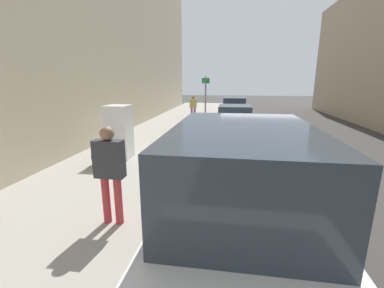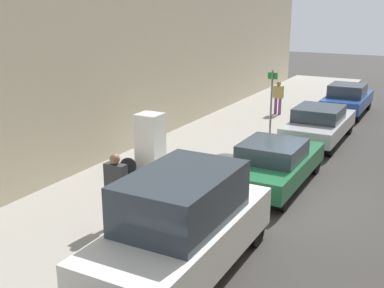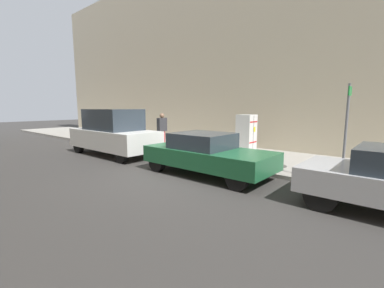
{
  "view_description": "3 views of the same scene",
  "coord_description": "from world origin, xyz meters",
  "px_view_note": "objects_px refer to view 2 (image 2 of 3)",
  "views": [
    {
      "loc": [
        -0.96,
        -7.9,
        2.67
      ],
      "look_at": [
        -2.23,
        0.32,
        0.6
      ],
      "focal_mm": 24.0,
      "sensor_mm": 36.0,
      "label": 1
    },
    {
      "loc": [
        3.33,
        -12.14,
        5.18
      ],
      "look_at": [
        -2.4,
        -1.42,
        1.58
      ],
      "focal_mm": 45.0,
      "sensor_mm": 36.0,
      "label": 2
    },
    {
      "loc": [
        5.83,
        5.64,
        2.23
      ],
      "look_at": [
        -0.95,
        -0.15,
        0.94
      ],
      "focal_mm": 24.0,
      "sensor_mm": 36.0,
      "label": 3
    }
  ],
  "objects_px": {
    "pedestrian_walking_far": "(116,185)",
    "parked_sedan_green": "(274,163)",
    "trash_bag": "(128,166)",
    "pedestrian_standing_near": "(278,96)",
    "street_sign_post": "(271,104)",
    "parked_van_white": "(182,226)",
    "parked_hatchback_blue": "(347,99)",
    "parked_sedan_silver": "(319,123)",
    "discarded_refrigerator": "(150,141)"
  },
  "relations": [
    {
      "from": "parked_sedan_green",
      "to": "parked_sedan_silver",
      "type": "relative_size",
      "value": 0.96
    },
    {
      "from": "trash_bag",
      "to": "parked_sedan_silver",
      "type": "relative_size",
      "value": 0.12
    },
    {
      "from": "parked_van_white",
      "to": "parked_sedan_silver",
      "type": "bearing_deg",
      "value": 90.0
    },
    {
      "from": "pedestrian_standing_near",
      "to": "street_sign_post",
      "type": "bearing_deg",
      "value": -172.1
    },
    {
      "from": "parked_van_white",
      "to": "parked_hatchback_blue",
      "type": "xyz_separation_m",
      "value": [
        0.0,
        16.13,
        -0.29
      ]
    },
    {
      "from": "street_sign_post",
      "to": "parked_sedan_green",
      "type": "height_order",
      "value": "street_sign_post"
    },
    {
      "from": "street_sign_post",
      "to": "pedestrian_walking_far",
      "type": "bearing_deg",
      "value": -95.68
    },
    {
      "from": "discarded_refrigerator",
      "to": "parked_van_white",
      "type": "bearing_deg",
      "value": -51.33
    },
    {
      "from": "street_sign_post",
      "to": "parked_hatchback_blue",
      "type": "height_order",
      "value": "street_sign_post"
    },
    {
      "from": "pedestrian_walking_far",
      "to": "parked_sedan_green",
      "type": "relative_size",
      "value": 0.41
    },
    {
      "from": "pedestrian_walking_far",
      "to": "parked_sedan_green",
      "type": "bearing_deg",
      "value": 75.13
    },
    {
      "from": "street_sign_post",
      "to": "parked_sedan_green",
      "type": "xyz_separation_m",
      "value": [
        1.41,
        -3.7,
        -0.94
      ]
    },
    {
      "from": "pedestrian_standing_near",
      "to": "parked_hatchback_blue",
      "type": "height_order",
      "value": "pedestrian_standing_near"
    },
    {
      "from": "street_sign_post",
      "to": "pedestrian_walking_far",
      "type": "relative_size",
      "value": 1.52
    },
    {
      "from": "parked_van_white",
      "to": "parked_hatchback_blue",
      "type": "distance_m",
      "value": 16.14
    },
    {
      "from": "pedestrian_walking_far",
      "to": "trash_bag",
      "type": "bearing_deg",
      "value": 132.97
    },
    {
      "from": "discarded_refrigerator",
      "to": "parked_sedan_silver",
      "type": "distance_m",
      "value": 7.08
    },
    {
      "from": "street_sign_post",
      "to": "parked_sedan_green",
      "type": "bearing_deg",
      "value": -69.15
    },
    {
      "from": "trash_bag",
      "to": "pedestrian_standing_near",
      "type": "distance_m",
      "value": 10.16
    },
    {
      "from": "street_sign_post",
      "to": "parked_sedan_silver",
      "type": "distance_m",
      "value": 2.33
    },
    {
      "from": "parked_sedan_green",
      "to": "parked_sedan_silver",
      "type": "height_order",
      "value": "parked_sedan_silver"
    },
    {
      "from": "parked_sedan_green",
      "to": "parked_van_white",
      "type": "bearing_deg",
      "value": -90.0
    },
    {
      "from": "discarded_refrigerator",
      "to": "parked_sedan_silver",
      "type": "height_order",
      "value": "discarded_refrigerator"
    },
    {
      "from": "pedestrian_walking_far",
      "to": "parked_van_white",
      "type": "height_order",
      "value": "parked_van_white"
    },
    {
      "from": "street_sign_post",
      "to": "discarded_refrigerator",
      "type": "bearing_deg",
      "value": -119.05
    },
    {
      "from": "street_sign_post",
      "to": "pedestrian_standing_near",
      "type": "bearing_deg",
      "value": 105.19
    },
    {
      "from": "parked_sedan_green",
      "to": "parked_sedan_silver",
      "type": "distance_m",
      "value": 5.31
    },
    {
      "from": "pedestrian_standing_near",
      "to": "parked_van_white",
      "type": "relative_size",
      "value": 0.33
    },
    {
      "from": "parked_van_white",
      "to": "pedestrian_standing_near",
      "type": "bearing_deg",
      "value": 101.04
    },
    {
      "from": "trash_bag",
      "to": "pedestrian_standing_near",
      "type": "relative_size",
      "value": 0.34
    },
    {
      "from": "trash_bag",
      "to": "pedestrian_standing_near",
      "type": "xyz_separation_m",
      "value": [
        1.37,
        10.05,
        0.62
      ]
    },
    {
      "from": "trash_bag",
      "to": "parked_sedan_green",
      "type": "xyz_separation_m",
      "value": [
        4.1,
        1.49,
        0.32
      ]
    },
    {
      "from": "parked_van_white",
      "to": "pedestrian_walking_far",
      "type": "bearing_deg",
      "value": 158.2
    },
    {
      "from": "street_sign_post",
      "to": "parked_hatchback_blue",
      "type": "relative_size",
      "value": 0.67
    },
    {
      "from": "street_sign_post",
      "to": "parked_van_white",
      "type": "distance_m",
      "value": 9.25
    },
    {
      "from": "parked_sedan_green",
      "to": "trash_bag",
      "type": "bearing_deg",
      "value": -160.06
    },
    {
      "from": "parked_sedan_silver",
      "to": "discarded_refrigerator",
      "type": "bearing_deg",
      "value": -122.72
    },
    {
      "from": "street_sign_post",
      "to": "trash_bag",
      "type": "relative_size",
      "value": 5.18
    },
    {
      "from": "pedestrian_standing_near",
      "to": "parked_hatchback_blue",
      "type": "bearing_deg",
      "value": -59.04
    },
    {
      "from": "street_sign_post",
      "to": "trash_bag",
      "type": "xyz_separation_m",
      "value": [
        -2.69,
        -5.19,
        -1.26
      ]
    },
    {
      "from": "parked_sedan_green",
      "to": "parked_sedan_silver",
      "type": "xyz_separation_m",
      "value": [
        0.0,
        5.31,
        0.02
      ]
    },
    {
      "from": "parked_hatchback_blue",
      "to": "pedestrian_standing_near",
      "type": "bearing_deg",
      "value": -141.75
    },
    {
      "from": "trash_bag",
      "to": "street_sign_post",
      "type": "bearing_deg",
      "value": 62.57
    },
    {
      "from": "street_sign_post",
      "to": "parked_hatchback_blue",
      "type": "xyz_separation_m",
      "value": [
        1.41,
        7.01,
        -0.89
      ]
    },
    {
      "from": "discarded_refrigerator",
      "to": "pedestrian_walking_far",
      "type": "distance_m",
      "value": 4.2
    },
    {
      "from": "parked_sedan_green",
      "to": "parked_sedan_silver",
      "type": "bearing_deg",
      "value": 90.0
    },
    {
      "from": "trash_bag",
      "to": "parked_sedan_silver",
      "type": "xyz_separation_m",
      "value": [
        4.1,
        6.8,
        0.34
      ]
    },
    {
      "from": "pedestrian_standing_near",
      "to": "parked_sedan_green",
      "type": "relative_size",
      "value": 0.36
    },
    {
      "from": "trash_bag",
      "to": "pedestrian_walking_far",
      "type": "xyz_separation_m",
      "value": [
        1.88,
        -3.04,
        0.79
      ]
    },
    {
      "from": "discarded_refrigerator",
      "to": "trash_bag",
      "type": "distance_m",
      "value": 1.08
    }
  ]
}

